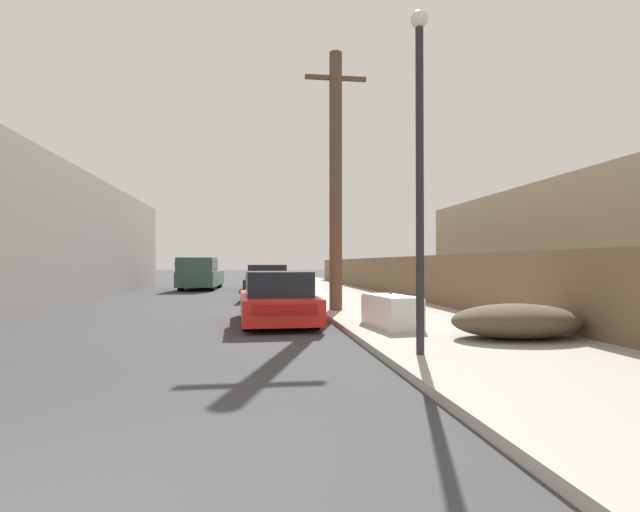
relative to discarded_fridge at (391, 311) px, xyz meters
name	(u,v)px	position (x,y,z in m)	size (l,w,h in m)	color
sidewalk_curb	(329,290)	(1.09, 15.73, -0.39)	(4.20, 63.00, 0.12)	#9E998E
discarded_fridge	(391,311)	(0.00, 0.00, 0.00)	(0.93, 1.88, 0.68)	white
parked_sports_car_red	(277,300)	(-2.36, 1.80, 0.13)	(1.86, 4.31, 1.27)	red
car_parked_mid	(269,283)	(-2.30, 10.03, 0.20)	(2.02, 4.26, 1.41)	black
car_parked_far	(263,279)	(-2.40, 16.92, 0.16)	(1.97, 4.45, 1.29)	black
pickup_truck	(200,274)	(-5.85, 18.02, 0.44)	(2.20, 5.95, 1.77)	#385647
utility_pole	(336,178)	(-0.56, 3.84, 3.49)	(1.80, 0.37, 7.50)	brown
street_lamp	(420,156)	(-0.48, -3.26, 2.62)	(0.26, 0.26, 5.14)	#232326
brush_pile	(516,321)	(1.78, -1.94, -0.02)	(2.40, 1.57, 0.62)	brown
wooden_fence	(387,275)	(3.04, 11.38, 0.48)	(0.08, 38.73, 1.62)	brown
building_left_block	(16,239)	(-12.65, 11.65, 2.02)	(7.00, 22.38, 4.94)	gray
building_right_house	(609,249)	(8.29, 4.06, 1.48)	(6.00, 14.41, 3.86)	tan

